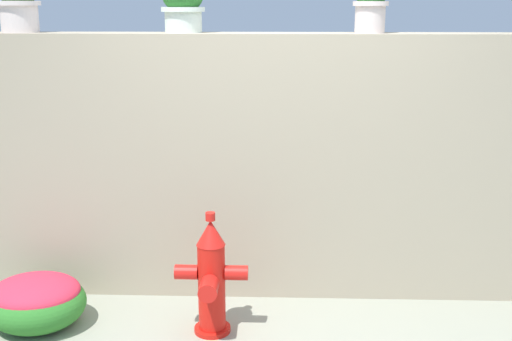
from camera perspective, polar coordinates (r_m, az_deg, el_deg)
name	(u,v)px	position (r m, az deg, el deg)	size (l,w,h in m)	color
stone_wall	(273,167)	(4.44, 1.54, 0.30)	(6.59, 0.31, 1.84)	tan
fire_hydrant	(211,279)	(4.03, -4.03, -9.71)	(0.46, 0.36, 0.80)	red
flower_bush_left	(36,300)	(4.40, -19.13, -10.90)	(0.64, 0.57, 0.35)	#2F7A29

